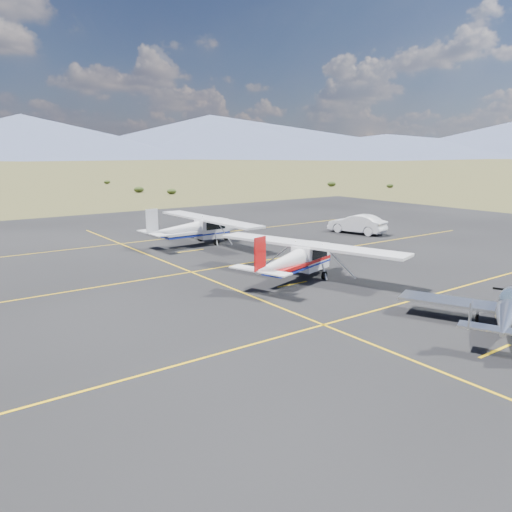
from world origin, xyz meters
name	(u,v)px	position (x,y,z in m)	size (l,w,h in m)	color
ground	(454,310)	(0.00, 0.00, 0.00)	(1600.00, 1600.00, 0.00)	#383D1C
apron	(340,278)	(0.00, 7.00, 0.00)	(72.00, 72.00, 0.02)	black
aircraft_low_wing	(509,310)	(-0.74, -2.72, 0.89)	(6.41, 8.32, 1.86)	#B9BBC0
aircraft_cessna	(298,258)	(-2.24, 7.97, 1.27)	(7.68, 11.18, 2.86)	white
aircraft_plain	(196,228)	(-1.55, 20.28, 1.30)	(6.91, 11.54, 2.92)	silver
sedan	(357,224)	(12.02, 16.89, 0.81)	(1.69, 4.85, 1.60)	silver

